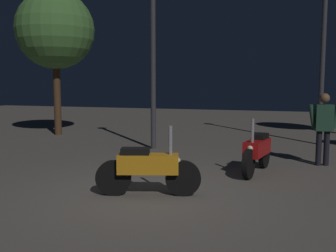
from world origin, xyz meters
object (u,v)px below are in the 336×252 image
(streetlamp_far, at_px, (324,21))
(motorcycle_red_parked_left, at_px, (257,151))
(person_rider_beside, at_px, (324,123))
(streetlamp_near, at_px, (153,34))
(motorcycle_orange_foreground, at_px, (148,168))

(streetlamp_far, bearing_deg, motorcycle_red_parked_left, -107.96)
(motorcycle_red_parked_left, xyz_separation_m, person_rider_beside, (1.27, 1.16, 0.48))
(person_rider_beside, bearing_deg, motorcycle_red_parked_left, 122.23)
(streetlamp_near, xyz_separation_m, streetlamp_far, (4.32, 2.21, 0.46))
(motorcycle_red_parked_left, bearing_deg, motorcycle_orange_foreground, -24.45)
(person_rider_beside, relative_size, streetlamp_far, 0.28)
(motorcycle_orange_foreground, bearing_deg, person_rider_beside, 32.91)
(person_rider_beside, bearing_deg, streetlamp_far, -12.17)
(streetlamp_near, bearing_deg, motorcycle_orange_foreground, -70.78)
(person_rider_beside, distance_m, streetlamp_far, 4.05)
(motorcycle_red_parked_left, relative_size, person_rider_beside, 1.06)
(motorcycle_red_parked_left, bearing_deg, person_rider_beside, 143.09)
(person_rider_beside, height_order, streetlamp_far, streetlamp_far)
(motorcycle_red_parked_left, height_order, streetlamp_far, streetlamp_far)
(motorcycle_red_parked_left, distance_m, streetlamp_far, 5.43)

